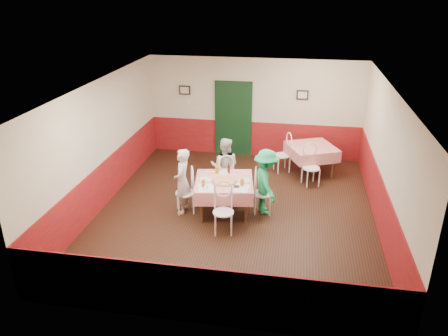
% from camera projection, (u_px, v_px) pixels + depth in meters
% --- Properties ---
extents(floor, '(7.00, 7.00, 0.00)m').
position_uv_depth(floor, '(236.00, 211.00, 9.67)').
color(floor, black).
rests_on(floor, ground).
extents(ceiling, '(7.00, 7.00, 0.00)m').
position_uv_depth(ceiling, '(238.00, 86.00, 8.56)').
color(ceiling, white).
rests_on(ceiling, back_wall).
extents(back_wall, '(6.00, 0.10, 2.80)m').
position_uv_depth(back_wall, '(255.00, 108.00, 12.29)').
color(back_wall, beige).
rests_on(back_wall, ground).
extents(front_wall, '(6.00, 0.10, 2.80)m').
position_uv_depth(front_wall, '(200.00, 244.00, 5.95)').
color(front_wall, beige).
rests_on(front_wall, ground).
extents(left_wall, '(0.10, 7.00, 2.80)m').
position_uv_depth(left_wall, '(102.00, 144.00, 9.59)').
color(left_wall, beige).
rests_on(left_wall, ground).
extents(right_wall, '(0.10, 7.00, 2.80)m').
position_uv_depth(right_wall, '(386.00, 162.00, 8.65)').
color(right_wall, beige).
rests_on(right_wall, ground).
extents(wainscot_back, '(6.00, 0.03, 1.00)m').
position_uv_depth(wainscot_back, '(254.00, 139.00, 12.63)').
color(wainscot_back, maroon).
rests_on(wainscot_back, ground).
extents(wainscot_front, '(6.00, 0.03, 1.00)m').
position_uv_depth(wainscot_front, '(201.00, 296.00, 6.32)').
color(wainscot_front, maroon).
rests_on(wainscot_front, ground).
extents(wainscot_left, '(0.03, 7.00, 1.00)m').
position_uv_depth(wainscot_left, '(107.00, 181.00, 9.94)').
color(wainscot_left, maroon).
rests_on(wainscot_left, ground).
extents(wainscot_right, '(0.03, 7.00, 1.00)m').
position_uv_depth(wainscot_right, '(379.00, 202.00, 9.00)').
color(wainscot_right, maroon).
rests_on(wainscot_right, ground).
extents(door, '(0.96, 0.06, 2.10)m').
position_uv_depth(door, '(233.00, 120.00, 12.47)').
color(door, black).
rests_on(door, ground).
extents(picture_left, '(0.32, 0.03, 0.26)m').
position_uv_depth(picture_left, '(185.00, 90.00, 12.38)').
color(picture_left, black).
rests_on(picture_left, back_wall).
extents(picture_right, '(0.32, 0.03, 0.26)m').
position_uv_depth(picture_right, '(302.00, 95.00, 11.86)').
color(picture_right, black).
rests_on(picture_right, back_wall).
extents(thermostat, '(0.10, 0.03, 0.10)m').
position_uv_depth(thermostat, '(189.00, 102.00, 12.50)').
color(thermostat, white).
rests_on(thermostat, back_wall).
extents(main_table, '(1.39, 1.39, 0.77)m').
position_uv_depth(main_table, '(224.00, 196.00, 9.52)').
color(main_table, red).
rests_on(main_table, ground).
extents(second_table, '(1.48, 1.48, 0.77)m').
position_uv_depth(second_table, '(311.00, 160.00, 11.47)').
color(second_table, red).
rests_on(second_table, ground).
extents(chair_left, '(0.54, 0.54, 0.90)m').
position_uv_depth(chair_left, '(185.00, 193.00, 9.50)').
color(chair_left, white).
rests_on(chair_left, ground).
extents(chair_right, '(0.44, 0.44, 0.90)m').
position_uv_depth(chair_right, '(263.00, 194.00, 9.48)').
color(chair_right, white).
rests_on(chair_right, ground).
extents(chair_far, '(0.55, 0.55, 0.90)m').
position_uv_depth(chair_far, '(225.00, 177.00, 10.27)').
color(chair_far, white).
rests_on(chair_far, ground).
extents(chair_near, '(0.49, 0.49, 0.90)m').
position_uv_depth(chair_near, '(223.00, 212.00, 8.71)').
color(chair_near, white).
rests_on(chair_near, ground).
extents(chair_second_a, '(0.55, 0.55, 0.90)m').
position_uv_depth(chair_second_a, '(282.00, 155.00, 11.56)').
color(chair_second_a, white).
rests_on(chair_second_a, ground).
extents(chair_second_b, '(0.55, 0.55, 0.90)m').
position_uv_depth(chair_second_b, '(311.00, 168.00, 10.76)').
color(chair_second_b, white).
rests_on(chair_second_b, ground).
extents(pizza, '(0.57, 0.57, 0.03)m').
position_uv_depth(pizza, '(224.00, 181.00, 9.30)').
color(pizza, '#B74723').
rests_on(pizza, main_table).
extents(plate_left, '(0.29, 0.29, 0.01)m').
position_uv_depth(plate_left, '(205.00, 179.00, 9.39)').
color(plate_left, white).
rests_on(plate_left, main_table).
extents(plate_right, '(0.29, 0.29, 0.01)m').
position_uv_depth(plate_right, '(245.00, 181.00, 9.34)').
color(plate_right, white).
rests_on(plate_right, main_table).
extents(plate_far, '(0.29, 0.29, 0.01)m').
position_uv_depth(plate_far, '(224.00, 173.00, 9.73)').
color(plate_far, white).
rests_on(plate_far, main_table).
extents(glass_a, '(0.08, 0.08, 0.13)m').
position_uv_depth(glass_a, '(203.00, 183.00, 9.10)').
color(glass_a, '#BF7219').
rests_on(glass_a, main_table).
extents(glass_b, '(0.09, 0.09, 0.15)m').
position_uv_depth(glass_b, '(242.00, 182.00, 9.10)').
color(glass_b, '#BF7219').
rests_on(glass_b, main_table).
extents(glass_c, '(0.09, 0.09, 0.15)m').
position_uv_depth(glass_c, '(217.00, 170.00, 9.70)').
color(glass_c, '#BF7219').
rests_on(glass_c, main_table).
extents(beer_bottle, '(0.07, 0.07, 0.22)m').
position_uv_depth(beer_bottle, '(229.00, 169.00, 9.68)').
color(beer_bottle, '#381C0A').
rests_on(beer_bottle, main_table).
extents(shaker_a, '(0.04, 0.04, 0.09)m').
position_uv_depth(shaker_a, '(204.00, 187.00, 8.94)').
color(shaker_a, silver).
rests_on(shaker_a, main_table).
extents(shaker_b, '(0.04, 0.04, 0.09)m').
position_uv_depth(shaker_b, '(207.00, 188.00, 8.90)').
color(shaker_b, silver).
rests_on(shaker_b, main_table).
extents(shaker_c, '(0.04, 0.04, 0.09)m').
position_uv_depth(shaker_c, '(202.00, 185.00, 9.04)').
color(shaker_c, '#B23319').
rests_on(shaker_c, main_table).
extents(menu_left, '(0.40, 0.47, 0.00)m').
position_uv_depth(menu_left, '(206.00, 188.00, 9.02)').
color(menu_left, white).
rests_on(menu_left, main_table).
extents(menu_right, '(0.32, 0.42, 0.00)m').
position_uv_depth(menu_right, '(242.00, 188.00, 9.02)').
color(menu_right, white).
rests_on(menu_right, main_table).
extents(wallet, '(0.12, 0.11, 0.02)m').
position_uv_depth(wallet, '(237.00, 187.00, 9.06)').
color(wallet, black).
rests_on(wallet, main_table).
extents(diner_left, '(0.36, 0.54, 1.46)m').
position_uv_depth(diner_left, '(182.00, 181.00, 9.39)').
color(diner_left, gray).
rests_on(diner_left, ground).
extents(diner_far, '(0.68, 0.53, 1.40)m').
position_uv_depth(diner_far, '(225.00, 167.00, 10.22)').
color(diner_far, gray).
rests_on(diner_far, ground).
extents(diner_right, '(0.85, 1.08, 1.46)m').
position_uv_depth(diner_right, '(266.00, 182.00, 9.37)').
color(diner_right, gray).
rests_on(diner_right, ground).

